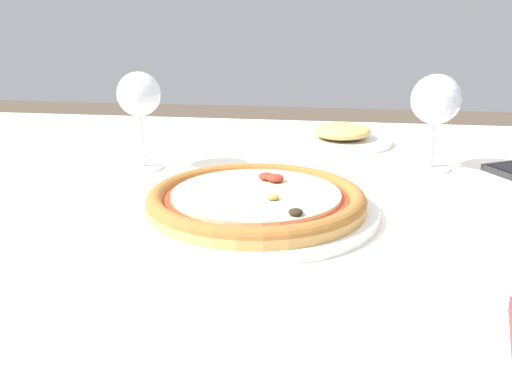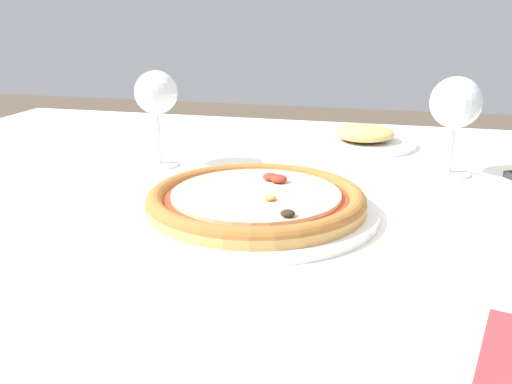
{
  "view_description": "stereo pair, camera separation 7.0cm",
  "coord_description": "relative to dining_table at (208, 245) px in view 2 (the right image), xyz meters",
  "views": [
    {
      "loc": [
        0.18,
        -0.72,
        0.97
      ],
      "look_at": [
        0.09,
        -0.06,
        0.75
      ],
      "focal_mm": 40.0,
      "sensor_mm": 36.0,
      "label": 1
    },
    {
      "loc": [
        0.25,
        -0.71,
        0.97
      ],
      "look_at": [
        0.09,
        -0.06,
        0.75
      ],
      "focal_mm": 40.0,
      "sensor_mm": 36.0,
      "label": 2
    }
  ],
  "objects": [
    {
      "name": "dining_table",
      "position": [
        0.0,
        0.0,
        0.0
      ],
      "size": [
        1.3,
        1.13,
        0.72
      ],
      "color": "brown",
      "rests_on": "ground_plane"
    },
    {
      "name": "wine_glass_far_right",
      "position": [
        -0.12,
        0.12,
        0.19
      ],
      "size": [
        0.07,
        0.07,
        0.15
      ],
      "color": "silver",
      "rests_on": "dining_table"
    },
    {
      "name": "side_plate",
      "position": [
        0.19,
        0.35,
        0.09
      ],
      "size": [
        0.19,
        0.19,
        0.04
      ],
      "color": "white",
      "rests_on": "dining_table"
    },
    {
      "name": "wine_glass_far_left",
      "position": [
        0.33,
        0.19,
        0.18
      ],
      "size": [
        0.08,
        0.08,
        0.15
      ],
      "color": "silver",
      "rests_on": "dining_table"
    },
    {
      "name": "pizza_plate",
      "position": [
        0.09,
        -0.06,
        0.09
      ],
      "size": [
        0.3,
        0.3,
        0.04
      ],
      "color": "white",
      "rests_on": "dining_table"
    }
  ]
}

